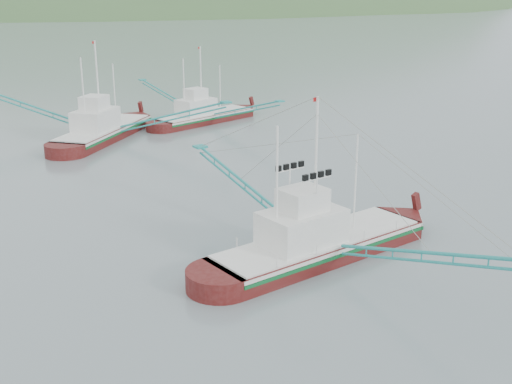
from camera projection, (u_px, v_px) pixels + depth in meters
ground at (316, 273)px, 35.92m from camera, size 1200.00×1200.00×0.00m
main_boat at (317, 234)px, 37.55m from camera, size 14.35×25.62×10.37m
bg_boat_far at (102, 117)px, 66.89m from camera, size 21.67×23.31×10.98m
bg_boat_right at (204, 108)px, 75.29m from camera, size 13.42×23.18×9.51m
headland_right at (208, 7)px, 503.11m from camera, size 684.00×432.00×306.00m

